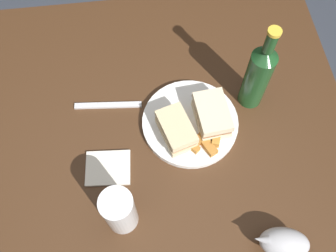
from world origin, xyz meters
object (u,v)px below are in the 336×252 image
Objects in this scene: gravy_boat at (281,243)px; napkin at (106,168)px; sandwich_half_left at (174,130)px; pint_glass at (118,212)px; plate at (188,123)px; fork at (106,105)px; cider_bottle at (256,75)px; sandwich_half_right at (210,115)px.

gravy_boat reaches higher than napkin.
sandwich_half_left is 0.87× the size of pint_glass.
plate is 0.23m from fork.
pint_glass reaches higher than fork.
cider_bottle is 1.54× the size of fork.
cider_bottle reaches higher than sandwich_half_left.
sandwich_half_right is 1.13× the size of napkin.
sandwich_half_left reaches higher than plate.
sandwich_half_right is at bearing -137.96° from pint_glass.
gravy_boat is (-0.35, 0.10, -0.02)m from pint_glass.
pint_glass is at bearing 52.05° from sandwich_half_left.
fork is (0.38, -0.02, -0.11)m from cider_bottle.
napkin is at bearing -87.78° from fork.
sandwich_half_right reaches higher than napkin.
sandwich_half_left is 0.19m from napkin.
cider_bottle is 0.44m from napkin.
gravy_boat is 0.44m from napkin.
gravy_boat reaches higher than fork.
sandwich_half_right is 0.34m from gravy_boat.
pint_glass is at bearing -16.83° from gravy_boat.
cider_bottle is 2.52× the size of napkin.
plate is 2.28× the size of napkin.
cider_bottle reaches higher than sandwich_half_right.
pint_glass is (0.15, 0.19, 0.02)m from sandwich_half_left.
pint_glass is 0.36m from gravy_boat.
pint_glass is at bearing 42.04° from sandwich_half_right.
cider_bottle is at bearing -158.35° from napkin.
fork is at bearing -92.98° from napkin.
napkin is at bearing 18.75° from sandwich_half_right.
sandwich_half_right is 0.45× the size of cider_bottle.
napkin is at bearing 23.95° from plate.
sandwich_half_right is 0.15m from cider_bottle.
plate is 1.96× the size of sandwich_half_left.
napkin is at bearing -77.52° from pint_glass.
plate is 0.91× the size of cider_bottle.
cider_bottle is (-0.21, -0.09, 0.07)m from sandwich_half_left.
cider_bottle reaches higher than napkin.
sandwich_half_left is 0.46× the size of cider_bottle.
gravy_boat is at bearing 87.32° from cider_bottle.
plate is at bearing -130.34° from pint_glass.
gravy_boat is 0.71× the size of fork.
gravy_boat is (-0.10, 0.33, -0.00)m from sandwich_half_right.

